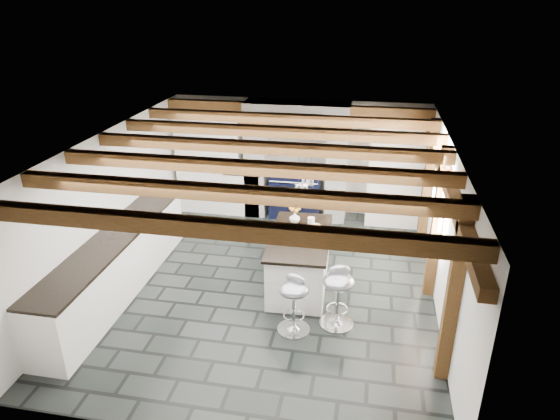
% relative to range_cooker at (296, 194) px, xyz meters
% --- Properties ---
extents(ground, '(6.00, 6.00, 0.00)m').
position_rel_range_cooker_xyz_m(ground, '(0.00, -2.68, -0.47)').
color(ground, black).
rests_on(ground, ground).
extents(room_shell, '(6.00, 6.03, 6.00)m').
position_rel_range_cooker_xyz_m(room_shell, '(-0.61, -1.26, 0.60)').
color(room_shell, silver).
rests_on(room_shell, ground).
extents(range_cooker, '(1.00, 0.63, 0.99)m').
position_rel_range_cooker_xyz_m(range_cooker, '(0.00, 0.00, 0.00)').
color(range_cooker, black).
rests_on(range_cooker, ground).
extents(kitchen_island, '(0.95, 1.74, 1.12)m').
position_rel_range_cooker_xyz_m(kitchen_island, '(0.46, -2.58, -0.03)').
color(kitchen_island, white).
rests_on(kitchen_island, ground).
extents(bar_stool_near, '(0.53, 0.53, 0.87)m').
position_rel_range_cooker_xyz_m(bar_stool_near, '(1.12, -3.51, 0.08)').
color(bar_stool_near, silver).
rests_on(bar_stool_near, ground).
extents(bar_stool_far, '(0.52, 0.52, 0.82)m').
position_rel_range_cooker_xyz_m(bar_stool_far, '(0.57, -3.75, 0.05)').
color(bar_stool_far, silver).
rests_on(bar_stool_far, ground).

